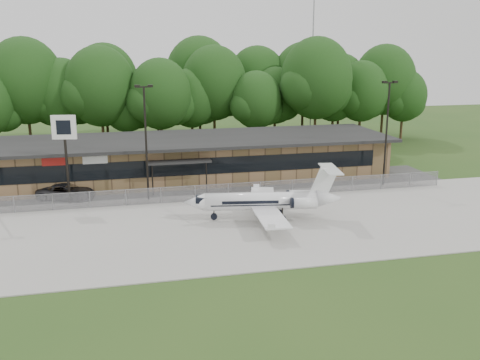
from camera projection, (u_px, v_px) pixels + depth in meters
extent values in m
plane|color=#284819|center=(246.00, 267.00, 33.44)|extent=(160.00, 160.00, 0.00)
cube|color=#9E9B93|center=(222.00, 226.00, 40.98)|extent=(64.00, 18.00, 0.08)
cube|color=#383835|center=(199.00, 188.00, 51.84)|extent=(50.00, 9.00, 0.06)
cube|color=olive|center=(192.00, 159.00, 55.61)|extent=(40.00, 10.00, 4.00)
cube|color=black|center=(199.00, 166.00, 50.80)|extent=(36.00, 0.08, 1.60)
cube|color=black|center=(192.00, 139.00, 54.61)|extent=(41.00, 11.50, 0.30)
cube|color=black|center=(179.00, 162.00, 49.64)|extent=(6.00, 1.60, 0.20)
cube|color=#B11A15|center=(55.00, 162.00, 47.64)|extent=(2.20, 0.06, 0.70)
cube|color=silver|center=(95.00, 160.00, 48.41)|extent=(2.20, 0.06, 0.70)
cube|color=gray|center=(206.00, 193.00, 47.42)|extent=(46.00, 0.03, 1.50)
cube|color=gray|center=(206.00, 185.00, 47.23)|extent=(46.00, 0.04, 0.04)
cylinder|color=gray|center=(312.00, 52.00, 80.54)|extent=(0.20, 0.20, 25.00)
cylinder|color=black|center=(146.00, 145.00, 46.69)|extent=(0.18, 0.18, 10.00)
cube|color=black|center=(144.00, 87.00, 45.46)|extent=(1.20, 0.12, 0.12)
cube|color=black|center=(137.00, 86.00, 45.32)|extent=(0.45, 0.30, 0.22)
cube|color=black|center=(150.00, 86.00, 45.56)|extent=(0.45, 0.30, 0.22)
cylinder|color=black|center=(386.00, 136.00, 51.75)|extent=(0.18, 0.18, 10.00)
cube|color=black|center=(390.00, 83.00, 50.51)|extent=(1.20, 0.12, 0.12)
cube|color=black|center=(385.00, 82.00, 50.38)|extent=(0.45, 0.30, 0.22)
cube|color=black|center=(395.00, 82.00, 50.62)|extent=(0.45, 0.30, 0.22)
cylinder|color=white|center=(261.00, 202.00, 42.07)|extent=(8.93, 2.82, 1.41)
cone|color=white|center=(194.00, 203.00, 41.74)|extent=(1.97, 1.68, 1.41)
cone|color=white|center=(328.00, 199.00, 42.38)|extent=(2.14, 1.71, 1.41)
cube|color=white|center=(271.00, 218.00, 39.38)|extent=(2.77, 5.54, 0.11)
cube|color=white|center=(262.00, 197.00, 45.01)|extent=(2.77, 5.54, 0.11)
cylinder|color=white|center=(303.00, 204.00, 41.18)|extent=(2.04, 1.10, 0.79)
cylinder|color=white|center=(298.00, 196.00, 43.31)|extent=(2.04, 1.10, 0.79)
cube|color=white|center=(323.00, 184.00, 42.04)|extent=(2.16, 0.47, 2.65)
cube|color=white|center=(331.00, 170.00, 41.81)|extent=(1.79, 4.19, 0.09)
cube|color=black|center=(201.00, 200.00, 41.71)|extent=(1.04, 1.19, 0.44)
cube|color=black|center=(281.00, 216.00, 42.47)|extent=(1.04, 2.20, 0.62)
cylinder|color=black|center=(214.00, 217.00, 42.13)|extent=(0.61, 0.61, 0.19)
imported|color=#303032|center=(67.00, 192.00, 47.93)|extent=(5.65, 4.04, 1.43)
cylinder|color=black|center=(67.00, 163.00, 45.80)|extent=(0.26, 0.26, 7.43)
cube|color=silver|center=(64.00, 127.00, 45.05)|extent=(2.05, 0.57, 2.04)
cube|color=black|center=(63.00, 127.00, 44.93)|extent=(1.20, 0.24, 1.21)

